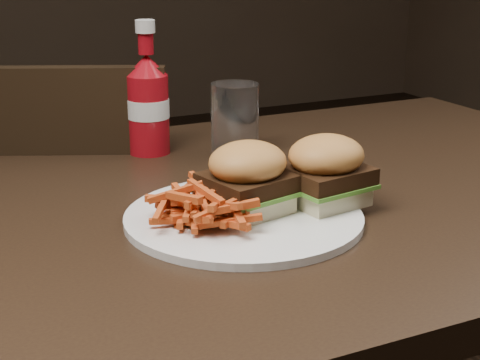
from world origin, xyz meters
name	(u,v)px	position (x,y,z in m)	size (l,w,h in m)	color
dining_table	(276,202)	(0.00, 0.00, 0.73)	(1.20, 0.80, 0.04)	black
chair_far	(76,280)	(-0.18, 0.50, 0.43)	(0.43, 0.43, 0.04)	black
plate	(244,217)	(-0.10, -0.09, 0.76)	(0.29, 0.29, 0.01)	white
sandwich_half_a	(247,203)	(-0.09, -0.09, 0.77)	(0.09, 0.08, 0.02)	beige
sandwich_half_b	(325,195)	(0.01, -0.10, 0.77)	(0.09, 0.08, 0.02)	beige
fries_pile	(201,206)	(-0.16, -0.10, 0.78)	(0.10, 0.10, 0.04)	#BD5B29
ketchup_bottle	(149,116)	(-0.10, 0.25, 0.81)	(0.07, 0.07, 0.13)	maroon
tumbler	(235,121)	(0.02, 0.18, 0.81)	(0.08, 0.08, 0.12)	white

